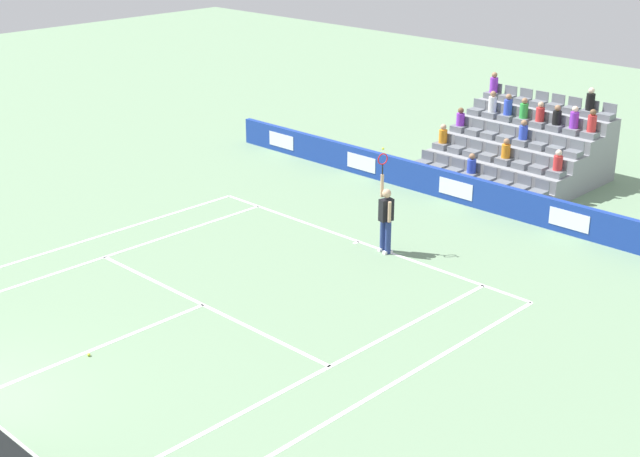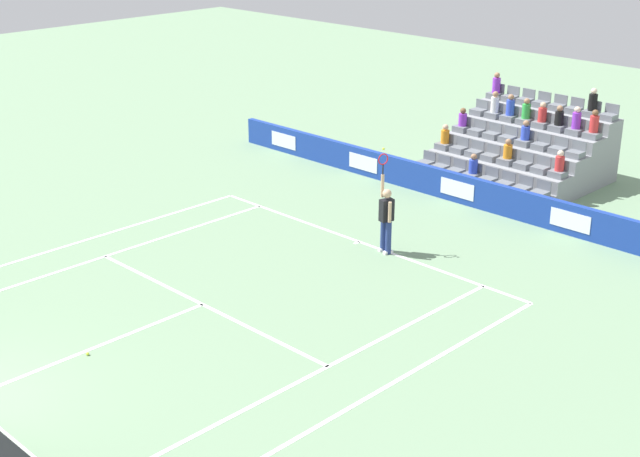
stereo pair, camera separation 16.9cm
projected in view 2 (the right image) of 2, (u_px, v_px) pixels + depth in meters
name	position (u px, v px, depth m)	size (l,w,h in m)	color
line_baseline	(359.00, 242.00, 24.88)	(10.97, 0.10, 0.01)	white
line_service	(203.00, 304.00, 21.24)	(8.23, 0.10, 0.01)	white
line_centre_service	(84.00, 352.00, 19.11)	(0.10, 6.40, 0.01)	white
line_singles_sideline_left	(90.00, 261.00, 23.62)	(0.10, 11.89, 0.01)	white
line_singles_sideline_right	(312.00, 375.00, 18.25)	(0.10, 11.89, 0.01)	white
line_doubles_sideline_left	(63.00, 247.00, 24.52)	(0.10, 11.89, 0.01)	white
line_doubles_sideline_right	(363.00, 400.00, 17.35)	(0.10, 11.89, 0.01)	white
line_centre_mark	(357.00, 243.00, 24.81)	(0.10, 0.20, 0.01)	white
sponsor_barrier	(459.00, 188.00, 27.74)	(19.41, 0.22, 0.91)	#193899
tennis_player	(386.00, 217.00, 23.85)	(0.51, 0.41, 2.85)	navy
stadium_stand	(524.00, 153.00, 29.97)	(4.96, 4.75, 3.04)	gray
loose_tennis_ball	(88.00, 354.00, 18.97)	(0.07, 0.07, 0.07)	#D1E533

